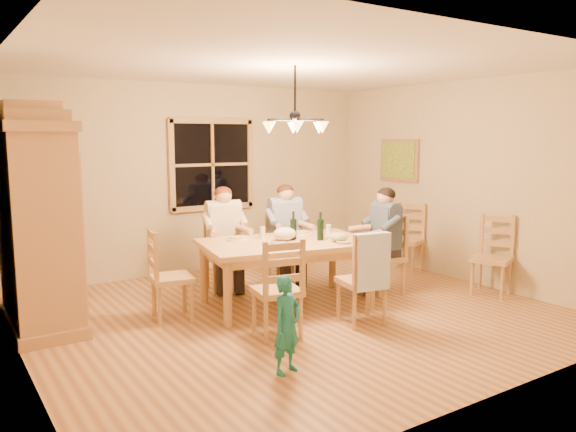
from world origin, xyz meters
TOP-DOWN VIEW (x-y plane):
  - floor at (0.00, 0.00)m, footprint 5.50×5.50m
  - ceiling at (0.00, 0.00)m, footprint 5.50×5.00m
  - wall_back at (0.00, 2.50)m, footprint 5.50×0.02m
  - wall_left at (-2.75, 0.00)m, footprint 0.02×5.00m
  - wall_right at (2.75, 0.00)m, footprint 0.02×5.00m
  - window at (0.20, 2.47)m, footprint 1.30×0.06m
  - painting at (2.71, 1.20)m, footprint 0.06×0.78m
  - chandelier at (-0.00, 0.00)m, footprint 0.77×0.68m
  - armoire at (-2.42, 1.09)m, footprint 0.66×1.40m
  - dining_table at (0.10, 0.32)m, footprint 2.09×1.49m
  - chair_far_left at (-0.21, 1.29)m, footprint 0.51×0.49m
  - chair_far_right at (0.62, 1.14)m, footprint 0.51×0.49m
  - chair_near_left at (-0.54, -0.49)m, footprint 0.51×0.49m
  - chair_near_right at (0.41, -0.66)m, footprint 0.51×0.49m
  - chair_end_left at (-1.21, 0.56)m, footprint 0.49×0.51m
  - chair_end_right at (1.40, 0.08)m, footprint 0.49×0.51m
  - adult_woman at (-0.21, 1.29)m, footprint 0.45×0.48m
  - adult_plaid_man at (0.62, 1.14)m, footprint 0.45×0.48m
  - adult_slate_man at (1.40, 0.08)m, footprint 0.48×0.45m
  - towel at (0.37, -0.84)m, footprint 0.39×0.17m
  - wine_bottle_a at (0.23, 0.38)m, footprint 0.08×0.08m
  - wine_bottle_b at (0.46, 0.15)m, footprint 0.08×0.08m
  - plate_woman at (-0.34, 0.70)m, footprint 0.26×0.26m
  - plate_plaid at (0.50, 0.60)m, footprint 0.26×0.26m
  - plate_slate at (0.79, 0.24)m, footprint 0.26×0.26m
  - wine_glass_a at (-0.05, 0.62)m, footprint 0.06×0.06m
  - wine_glass_b at (0.72, 0.33)m, footprint 0.06×0.06m
  - cap at (0.58, -0.04)m, footprint 0.20×0.20m
  - napkin at (-0.09, 0.14)m, footprint 0.20×0.17m
  - cloth_bundle at (0.11, 0.37)m, footprint 0.28×0.22m
  - child at (-0.94, -1.28)m, footprint 0.35×0.28m
  - chair_spare_front at (2.45, -0.72)m, footprint 0.55×0.57m
  - chair_spare_back at (2.45, 0.75)m, footprint 0.55×0.56m

SIDE VIEW (x-z plane):
  - floor at x=0.00m, z-range 0.00..0.00m
  - chair_far_left at x=-0.21m, z-range -0.19..0.80m
  - chair_far_right at x=0.62m, z-range -0.19..0.80m
  - chair_near_left at x=-0.54m, z-range -0.19..0.80m
  - chair_near_right at x=0.41m, z-range -0.19..0.80m
  - chair_end_left at x=-1.21m, z-range -0.19..0.80m
  - chair_end_right at x=1.40m, z-range -0.19..0.80m
  - chair_spare_front at x=2.45m, z-range -0.19..0.80m
  - chair_spare_back at x=2.45m, z-range -0.19..0.80m
  - child at x=-0.94m, z-range 0.00..0.83m
  - dining_table at x=0.10m, z-range 0.28..1.04m
  - towel at x=0.37m, z-range 0.41..0.99m
  - plate_woman at x=-0.34m, z-range 0.76..0.78m
  - plate_plaid at x=0.50m, z-range 0.76..0.78m
  - plate_slate at x=0.79m, z-range 0.76..0.78m
  - napkin at x=-0.09m, z-range 0.76..0.79m
  - cap at x=0.58m, z-range 0.76..0.87m
  - wine_glass_a at x=-0.05m, z-range 0.76..0.90m
  - wine_glass_b at x=0.72m, z-range 0.76..0.90m
  - cloth_bundle at x=0.11m, z-range 0.76..0.91m
  - adult_woman at x=-0.21m, z-range 0.40..1.28m
  - adult_plaid_man at x=0.62m, z-range 0.40..1.28m
  - adult_slate_man at x=1.40m, z-range 0.40..1.28m
  - wine_bottle_a at x=0.23m, z-range 0.76..1.09m
  - wine_bottle_b at x=0.46m, z-range 0.76..1.09m
  - armoire at x=-2.42m, z-range -0.09..2.21m
  - wall_back at x=0.00m, z-range 0.00..2.70m
  - wall_left at x=-2.75m, z-range 0.00..2.70m
  - wall_right at x=2.75m, z-range 0.00..2.70m
  - window at x=0.20m, z-range 0.90..2.20m
  - painting at x=2.71m, z-range 1.28..1.92m
  - chandelier at x=0.00m, z-range 1.72..2.43m
  - ceiling at x=0.00m, z-range 2.69..2.71m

